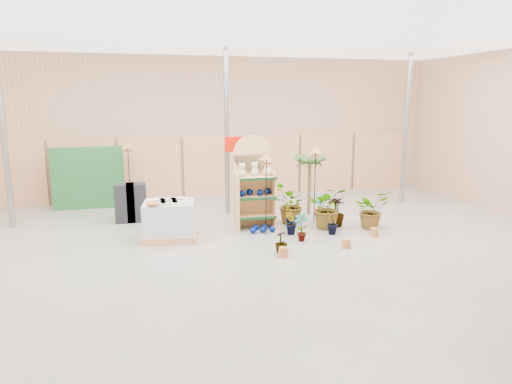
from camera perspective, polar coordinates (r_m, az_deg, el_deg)
room at (r=9.99m, az=-0.81°, el=6.09°), size 15.20×12.10×4.70m
display_shelf at (r=11.35m, az=-0.30°, el=0.83°), size 1.00×0.66×2.31m
teddy_bears at (r=11.18m, az=-0.04°, el=2.77°), size 0.85×0.21×0.35m
gazing_balls_shelf at (r=11.26m, az=-0.13°, el=-0.03°), size 0.85×0.29×0.16m
gazing_balls_floor at (r=11.10m, az=0.72°, el=-4.61°), size 0.63×0.39×0.15m
pallet_stack at (r=10.64m, az=-10.78°, el=-3.49°), size 1.36×1.19×0.91m
charcoal_planters at (r=12.39m, az=-15.38°, el=-1.28°), size 0.80×0.50×1.00m
trellis_stock at (r=14.20m, az=-20.20°, el=1.67°), size 2.00×0.30×1.80m
offer_sign at (r=12.09m, az=-2.70°, el=3.96°), size 0.50×0.08×2.20m
bird_table_front at (r=10.50m, az=1.29°, el=4.11°), size 0.34×0.34×1.94m
bird_table_right at (r=11.56m, az=7.47°, el=4.93°), size 0.34×0.34×1.99m
bird_table_back at (r=13.28m, az=-15.75°, el=5.38°), size 0.34×0.34×1.97m
palm at (r=12.63m, az=6.74°, el=3.98°), size 0.70×0.70×1.78m
potted_plant_1 at (r=10.83m, az=4.45°, el=-3.90°), size 0.29×0.34×0.57m
potted_plant_2 at (r=11.43m, az=9.02°, el=-1.89°), size 1.19×1.11×1.07m
potted_plant_3 at (r=11.69m, az=9.99°, el=-2.42°), size 0.58×0.58×0.75m
potted_plant_4 at (r=12.38m, az=8.09°, el=-1.81°), size 0.38×0.42×0.66m
potted_plant_5 at (r=11.24m, az=4.41°, el=-3.18°), size 0.42×0.44×0.63m
potted_plant_6 at (r=11.76m, az=4.34°, el=-1.56°), size 1.20×1.19×1.00m
potted_plant_7 at (r=9.61m, az=3.17°, el=-6.21°), size 0.34×0.34×0.48m
potted_plant_8 at (r=10.38m, az=5.68°, el=-4.39°), size 0.39×0.41×0.65m
potted_plant_9 at (r=10.96m, az=9.45°, el=-3.87°), size 0.40×0.38×0.56m
potted_plant_10 at (r=11.71m, az=14.20°, el=-2.11°), size 1.00×0.92×0.94m
potted_plant_11 at (r=11.89m, az=0.99°, el=-2.42°), size 0.37×0.37×0.59m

